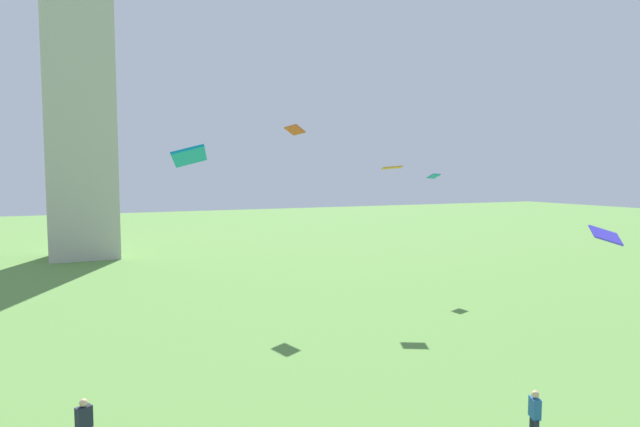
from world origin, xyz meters
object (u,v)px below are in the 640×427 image
(kite_flying_2, at_px, (606,235))
(person_2, at_px, (535,413))
(kite_flying_0, at_px, (189,156))
(kite_flying_5, at_px, (295,130))
(kite_flying_3, at_px, (434,176))
(person_1, at_px, (84,423))
(kite_flying_1, at_px, (392,168))

(kite_flying_2, bearing_deg, person_2, -128.14)
(person_2, height_order, kite_flying_0, kite_flying_0)
(kite_flying_0, bearing_deg, kite_flying_5, 160.06)
(kite_flying_2, distance_m, kite_flying_3, 15.26)
(person_1, bearing_deg, kite_flying_2, -27.54)
(person_1, xyz_separation_m, person_2, (13.05, -5.16, -0.03))
(kite_flying_0, relative_size, kite_flying_5, 1.25)
(kite_flying_1, xyz_separation_m, kite_flying_3, (6.14, 3.75, -0.56))
(person_2, bearing_deg, kite_flying_0, 76.52)
(kite_flying_3, xyz_separation_m, kite_flying_5, (-11.21, 0.56, 3.15))
(kite_flying_2, distance_m, kite_flying_5, 19.70)
(kite_flying_3, bearing_deg, kite_flying_1, -167.43)
(kite_flying_0, height_order, kite_flying_1, kite_flying_0)
(kite_flying_1, bearing_deg, person_2, 95.91)
(kite_flying_3, bearing_deg, kite_flying_0, -166.46)
(person_2, height_order, kite_flying_1, kite_flying_1)
(kite_flying_1, relative_size, kite_flying_5, 1.02)
(kite_flying_5, bearing_deg, kite_flying_2, -161.90)
(person_2, xyz_separation_m, kite_flying_5, (0.24, 21.22, 10.61))
(person_1, distance_m, kite_flying_1, 23.22)
(person_2, xyz_separation_m, kite_flying_3, (11.45, 20.66, 7.46))
(person_1, distance_m, kite_flying_0, 9.31)
(kite_flying_1, height_order, kite_flying_2, kite_flying_1)
(kite_flying_0, bearing_deg, kite_flying_3, 137.29)
(person_1, distance_m, kite_flying_2, 24.23)
(person_2, bearing_deg, kite_flying_2, -36.79)
(kite_flying_1, height_order, kite_flying_3, kite_flying_1)
(kite_flying_1, bearing_deg, kite_flying_5, -16.97)
(kite_flying_5, bearing_deg, person_1, 124.41)
(kite_flying_3, bearing_deg, kite_flying_2, -111.55)
(kite_flying_1, bearing_deg, kite_flying_3, -125.23)
(kite_flying_1, relative_size, kite_flying_2, 0.83)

